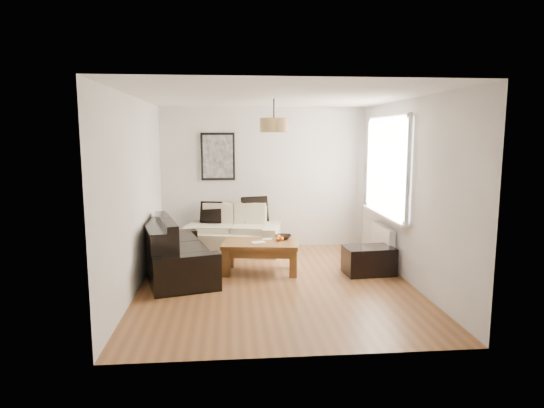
{
  "coord_description": "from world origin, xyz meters",
  "views": [
    {
      "loc": [
        -0.62,
        -6.39,
        2.1
      ],
      "look_at": [
        0.0,
        0.6,
        1.05
      ],
      "focal_mm": 30.77,
      "sensor_mm": 36.0,
      "label": 1
    }
  ],
  "objects": [
    {
      "name": "orange_c",
      "position": [
        0.1,
        0.68,
        0.51
      ],
      "size": [
        0.09,
        0.09,
        0.09
      ],
      "primitive_type": "sphere",
      "rotation": [
        0.0,
        0.0,
        -0.05
      ],
      "color": "orange",
      "rests_on": "fruit_bowl"
    },
    {
      "name": "wall_right",
      "position": [
        1.9,
        0.0,
        1.3
      ],
      "size": [
        0.04,
        4.5,
        2.6
      ],
      "primitive_type": null,
      "color": "silver",
      "rests_on": "floor"
    },
    {
      "name": "wall_front",
      "position": [
        0.0,
        -2.25,
        1.3
      ],
      "size": [
        3.8,
        0.04,
        2.6
      ],
      "primitive_type": null,
      "color": "silver",
      "rests_on": "floor"
    },
    {
      "name": "pendant_shade",
      "position": [
        0.0,
        0.3,
        2.23
      ],
      "size": [
        0.4,
        0.4,
        0.2
      ],
      "primitive_type": "cylinder",
      "color": "tan",
      "rests_on": "ceiling"
    },
    {
      "name": "wall_left",
      "position": [
        -1.9,
        0.0,
        1.3
      ],
      "size": [
        0.04,
        4.5,
        2.6
      ],
      "primitive_type": null,
      "color": "silver",
      "rests_on": "floor"
    },
    {
      "name": "poster",
      "position": [
        -0.85,
        2.22,
        1.7
      ],
      "size": [
        0.62,
        0.04,
        0.87
      ],
      "primitive_type": null,
      "color": "black",
      "rests_on": "wall_back"
    },
    {
      "name": "cushion_right",
      "position": [
        -0.19,
        1.98,
        0.75
      ],
      "size": [
        0.49,
        0.25,
        0.47
      ],
      "primitive_type": "cube",
      "rotation": [
        0.0,
        0.0,
        0.24
      ],
      "color": "black",
      "rests_on": "loveseat_cream"
    },
    {
      "name": "radiator",
      "position": [
        1.82,
        0.8,
        0.38
      ],
      "size": [
        0.1,
        0.9,
        0.52
      ],
      "primitive_type": "cube",
      "color": "white",
      "rests_on": "wall_right"
    },
    {
      "name": "orange_a",
      "position": [
        0.08,
        0.59,
        0.51
      ],
      "size": [
        0.07,
        0.07,
        0.06
      ],
      "primitive_type": "sphere",
      "rotation": [
        0.0,
        0.0,
        -0.22
      ],
      "color": "#FF5D15",
      "rests_on": "fruit_bowl"
    },
    {
      "name": "floor",
      "position": [
        0.0,
        0.0,
        0.0
      ],
      "size": [
        4.5,
        4.5,
        0.0
      ],
      "primitive_type": "plane",
      "color": "brown",
      "rests_on": "ground"
    },
    {
      "name": "fruit_bowl",
      "position": [
        0.19,
        0.74,
        0.5
      ],
      "size": [
        0.29,
        0.29,
        0.06
      ],
      "primitive_type": "imported",
      "rotation": [
        0.0,
        0.0,
        -0.13
      ],
      "color": "black",
      "rests_on": "coffee_table"
    },
    {
      "name": "window_bay",
      "position": [
        1.86,
        0.8,
        1.6
      ],
      "size": [
        0.14,
        1.9,
        1.6
      ],
      "primitive_type": null,
      "color": "white",
      "rests_on": "wall_right"
    },
    {
      "name": "coffee_table",
      "position": [
        -0.18,
        0.54,
        0.24
      ],
      "size": [
        1.23,
        0.78,
        0.47
      ],
      "primitive_type": null,
      "rotation": [
        0.0,
        0.0,
        -0.14
      ],
      "color": "brown",
      "rests_on": "floor"
    },
    {
      "name": "papers",
      "position": [
        -0.21,
        0.54,
        0.47
      ],
      "size": [
        0.23,
        0.2,
        0.01
      ],
      "primitive_type": "cube",
      "rotation": [
        0.0,
        0.0,
        0.33
      ],
      "color": "white",
      "rests_on": "coffee_table"
    },
    {
      "name": "ottoman",
      "position": [
        1.45,
        0.31,
        0.21
      ],
      "size": [
        0.77,
        0.53,
        0.42
      ],
      "primitive_type": "cube",
      "rotation": [
        0.0,
        0.0,
        0.08
      ],
      "color": "black",
      "rests_on": "floor"
    },
    {
      "name": "sofa_leather",
      "position": [
        -1.43,
        0.46,
        0.4
      ],
      "size": [
        1.35,
        2.01,
        0.8
      ],
      "primitive_type": null,
      "rotation": [
        0.0,
        0.0,
        1.84
      ],
      "color": "black",
      "rests_on": "floor"
    },
    {
      "name": "cushion_left",
      "position": [
        -0.98,
        1.98,
        0.71
      ],
      "size": [
        0.4,
        0.2,
        0.39
      ],
      "primitive_type": "cube",
      "rotation": [
        0.0,
        0.0,
        -0.22
      ],
      "color": "black",
      "rests_on": "loveseat_cream"
    },
    {
      "name": "wall_back",
      "position": [
        0.0,
        2.25,
        1.3
      ],
      "size": [
        3.8,
        0.04,
        2.6
      ],
      "primitive_type": null,
      "color": "silver",
      "rests_on": "floor"
    },
    {
      "name": "loveseat_cream",
      "position": [
        -0.59,
        1.78,
        0.4
      ],
      "size": [
        1.77,
        1.2,
        0.81
      ],
      "primitive_type": null,
      "rotation": [
        0.0,
        0.0,
        -0.2
      ],
      "color": "beige",
      "rests_on": "floor"
    },
    {
      "name": "ceiling",
      "position": [
        0.0,
        0.0,
        2.6
      ],
      "size": [
        3.8,
        4.5,
        0.0
      ],
      "primitive_type": null,
      "color": "white",
      "rests_on": "floor"
    },
    {
      "name": "orange_b",
      "position": [
        0.15,
        0.59,
        0.51
      ],
      "size": [
        0.08,
        0.08,
        0.06
      ],
      "primitive_type": "sphere",
      "rotation": [
        0.0,
        0.0,
        0.28
      ],
      "color": "orange",
      "rests_on": "fruit_bowl"
    }
  ]
}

